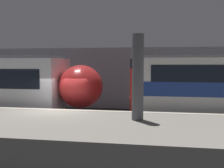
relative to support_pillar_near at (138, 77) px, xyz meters
The scene contains 4 objects.
ground_plane 5.11m from the support_pillar_near, 156.26° to the left, with size 120.00×120.00×0.00m, color black.
platform 4.56m from the support_pillar_near, behind, with size 40.00×4.81×1.12m.
station_rear_barrier 9.43m from the support_pillar_near, 114.72° to the left, with size 50.00×0.15×4.38m.
support_pillar_near is the anchor object (origin of this frame).
Camera 1 is at (4.59, -11.73, 3.32)m, focal length 42.00 mm.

